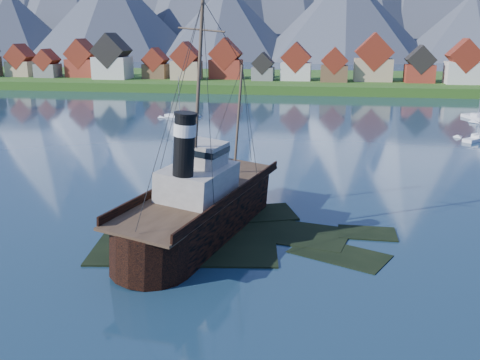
% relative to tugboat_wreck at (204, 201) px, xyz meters
% --- Properties ---
extents(ground, '(1400.00, 1400.00, 0.00)m').
position_rel_tugboat_wreck_xyz_m(ground, '(2.34, -3.81, -3.11)').
color(ground, '#172E40').
rests_on(ground, ground).
extents(shoal, '(31.71, 21.24, 1.14)m').
position_rel_tugboat_wreck_xyz_m(shoal, '(4.12, -1.66, -3.45)').
color(shoal, black).
rests_on(shoal, ground).
extents(shore_bank, '(600.00, 80.00, 3.20)m').
position_rel_tugboat_wreck_xyz_m(shore_bank, '(2.34, 166.19, -3.11)').
color(shore_bank, '#224413').
rests_on(shore_bank, ground).
extents(seawall, '(600.00, 2.50, 2.00)m').
position_rel_tugboat_wreck_xyz_m(seawall, '(2.34, 128.19, -3.11)').
color(seawall, '#3F3D38').
rests_on(seawall, ground).
extents(town, '(250.96, 16.69, 17.30)m').
position_rel_tugboat_wreck_xyz_m(town, '(-30.78, 148.37, 5.88)').
color(town, maroon).
rests_on(town, ground).
extents(tugboat_wreck, '(7.25, 31.24, 24.76)m').
position_rel_tugboat_wreck_xyz_m(tugboat_wreck, '(0.00, 0.00, 0.00)').
color(tugboat_wreck, black).
rests_on(tugboat_wreck, ground).
extents(sailboat_c, '(8.30, 5.13, 10.52)m').
position_rel_tugboat_wreck_xyz_m(sailboat_c, '(-23.50, 74.20, -2.87)').
color(sailboat_c, silver).
rests_on(sailboat_c, ground).
extents(sailboat_d, '(6.86, 7.06, 10.75)m').
position_rel_tugboat_wreck_xyz_m(sailboat_d, '(41.96, 55.94, -2.86)').
color(sailboat_d, silver).
rests_on(sailboat_d, ground).
extents(sailboat_e, '(5.89, 11.22, 12.65)m').
position_rel_tugboat_wreck_xyz_m(sailboat_e, '(48.62, 82.64, -2.83)').
color(sailboat_e, silver).
rests_on(sailboat_e, ground).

